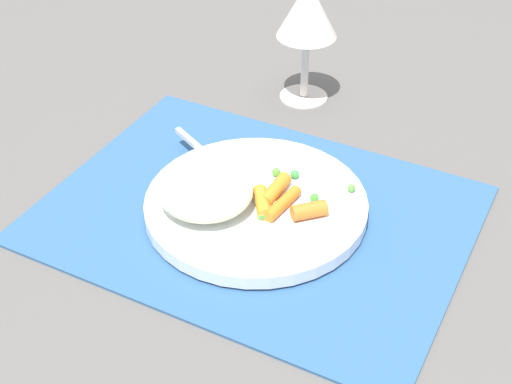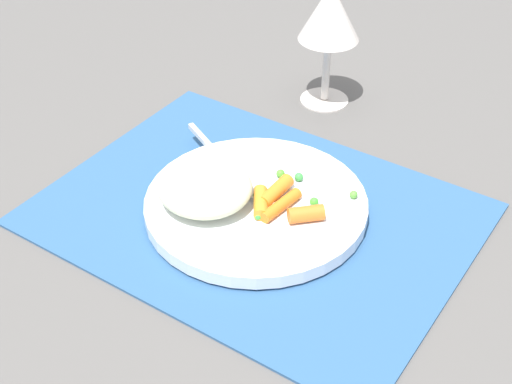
# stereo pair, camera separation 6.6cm
# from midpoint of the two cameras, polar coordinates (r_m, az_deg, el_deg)

# --- Properties ---
(ground_plane) EXTENTS (2.40, 2.40, 0.00)m
(ground_plane) POSITION_cam_midpoint_polar(r_m,az_deg,el_deg) (0.77, 2.45, -1.87)
(ground_plane) COLOR #565451
(placemat) EXTENTS (0.43, 0.32, 0.01)m
(placemat) POSITION_cam_midpoint_polar(r_m,az_deg,el_deg) (0.77, 2.45, -1.70)
(placemat) COLOR #2D5684
(placemat) RESTS_ON ground_plane
(plate) EXTENTS (0.23, 0.23, 0.01)m
(plate) POSITION_cam_midpoint_polar(r_m,az_deg,el_deg) (0.77, 2.47, -1.11)
(plate) COLOR white
(plate) RESTS_ON placemat
(rice_mound) EXTENTS (0.10, 0.09, 0.04)m
(rice_mound) POSITION_cam_midpoint_polar(r_m,az_deg,el_deg) (0.75, -1.46, 0.31)
(rice_mound) COLOR beige
(rice_mound) RESTS_ON plate
(carrot_portion) EXTENTS (0.08, 0.07, 0.02)m
(carrot_portion) POSITION_cam_midpoint_polar(r_m,az_deg,el_deg) (0.75, 4.44, -0.93)
(carrot_portion) COLOR orange
(carrot_portion) RESTS_ON plate
(pea_scatter) EXTENTS (0.09, 0.09, 0.01)m
(pea_scatter) POSITION_cam_midpoint_polar(r_m,az_deg,el_deg) (0.77, 5.05, -0.09)
(pea_scatter) COLOR green
(pea_scatter) RESTS_ON plate
(fork) EXTENTS (0.17, 0.09, 0.01)m
(fork) POSITION_cam_midpoint_polar(r_m,az_deg,el_deg) (0.79, 0.85, 1.21)
(fork) COLOR silver
(fork) RESTS_ON plate
(wine_glass) EXTENTS (0.08, 0.08, 0.16)m
(wine_glass) POSITION_cam_midpoint_polar(r_m,az_deg,el_deg) (0.92, 7.81, 13.22)
(wine_glass) COLOR silver
(wine_glass) RESTS_ON ground_plane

